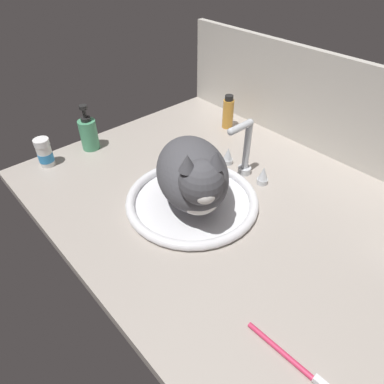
{
  "coord_description": "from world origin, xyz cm",
  "views": [
    {
      "loc": [
        50.51,
        -54.98,
        65.06
      ],
      "look_at": [
        -2.88,
        -7.08,
        7.0
      ],
      "focal_mm": 32.38,
      "sensor_mm": 36.0,
      "label": 1
    }
  ],
  "objects_px": {
    "soap_pump_bottle": "(89,133)",
    "toothbrush": "(287,356)",
    "faucet": "(245,154)",
    "cat": "(194,175)",
    "sink_basin": "(192,200)",
    "pill_bottle": "(45,153)",
    "amber_bottle": "(228,113)"
  },
  "relations": [
    {
      "from": "faucet",
      "to": "cat",
      "type": "bearing_deg",
      "value": -85.61
    },
    {
      "from": "faucet",
      "to": "toothbrush",
      "type": "distance_m",
      "value": 0.57
    },
    {
      "from": "cat",
      "to": "toothbrush",
      "type": "distance_m",
      "value": 0.45
    },
    {
      "from": "cat",
      "to": "faucet",
      "type": "bearing_deg",
      "value": 94.39
    },
    {
      "from": "sink_basin",
      "to": "pill_bottle",
      "type": "xyz_separation_m",
      "value": [
        -0.44,
        -0.21,
        0.03
      ]
    },
    {
      "from": "sink_basin",
      "to": "toothbrush",
      "type": "distance_m",
      "value": 0.46
    },
    {
      "from": "faucet",
      "to": "toothbrush",
      "type": "bearing_deg",
      "value": -40.23
    },
    {
      "from": "faucet",
      "to": "pill_bottle",
      "type": "bearing_deg",
      "value": -136.49
    },
    {
      "from": "sink_basin",
      "to": "soap_pump_bottle",
      "type": "relative_size",
      "value": 2.34
    },
    {
      "from": "sink_basin",
      "to": "cat",
      "type": "relative_size",
      "value": 1.03
    },
    {
      "from": "sink_basin",
      "to": "amber_bottle",
      "type": "bearing_deg",
      "value": 121.41
    },
    {
      "from": "cat",
      "to": "pill_bottle",
      "type": "height_order",
      "value": "cat"
    },
    {
      "from": "faucet",
      "to": "cat",
      "type": "xyz_separation_m",
      "value": [
        0.02,
        -0.22,
        0.04
      ]
    },
    {
      "from": "amber_bottle",
      "to": "toothbrush",
      "type": "relative_size",
      "value": 0.74
    },
    {
      "from": "pill_bottle",
      "to": "faucet",
      "type": "bearing_deg",
      "value": 43.51
    },
    {
      "from": "soap_pump_bottle",
      "to": "amber_bottle",
      "type": "relative_size",
      "value": 1.26
    },
    {
      "from": "cat",
      "to": "amber_bottle",
      "type": "relative_size",
      "value": 2.86
    },
    {
      "from": "soap_pump_bottle",
      "to": "toothbrush",
      "type": "distance_m",
      "value": 0.88
    },
    {
      "from": "soap_pump_bottle",
      "to": "pill_bottle",
      "type": "relative_size",
      "value": 1.68
    },
    {
      "from": "soap_pump_bottle",
      "to": "cat",
      "type": "bearing_deg",
      "value": 6.41
    },
    {
      "from": "faucet",
      "to": "amber_bottle",
      "type": "height_order",
      "value": "faucet"
    },
    {
      "from": "faucet",
      "to": "cat",
      "type": "height_order",
      "value": "cat"
    },
    {
      "from": "cat",
      "to": "amber_bottle",
      "type": "distance_m",
      "value": 0.47
    },
    {
      "from": "sink_basin",
      "to": "pill_bottle",
      "type": "relative_size",
      "value": 3.94
    },
    {
      "from": "sink_basin",
      "to": "soap_pump_bottle",
      "type": "bearing_deg",
      "value": -172.1
    },
    {
      "from": "soap_pump_bottle",
      "to": "toothbrush",
      "type": "height_order",
      "value": "soap_pump_bottle"
    },
    {
      "from": "faucet",
      "to": "soap_pump_bottle",
      "type": "xyz_separation_m",
      "value": [
        -0.44,
        -0.27,
        -0.02
      ]
    },
    {
      "from": "soap_pump_bottle",
      "to": "toothbrush",
      "type": "xyz_separation_m",
      "value": [
        0.87,
        -0.09,
        -0.05
      ]
    },
    {
      "from": "sink_basin",
      "to": "amber_bottle",
      "type": "distance_m",
      "value": 0.46
    },
    {
      "from": "soap_pump_bottle",
      "to": "faucet",
      "type": "bearing_deg",
      "value": 31.25
    },
    {
      "from": "amber_bottle",
      "to": "pill_bottle",
      "type": "bearing_deg",
      "value": -108.87
    },
    {
      "from": "cat",
      "to": "pill_bottle",
      "type": "bearing_deg",
      "value": -156.05
    }
  ]
}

